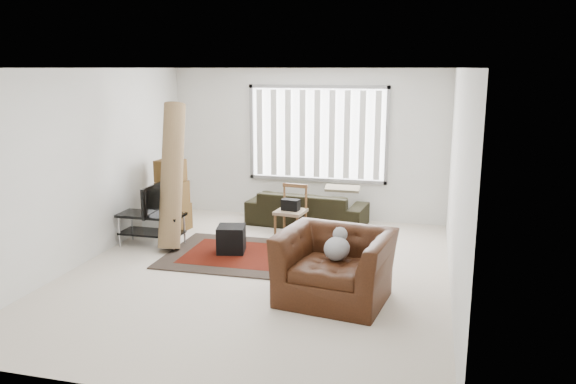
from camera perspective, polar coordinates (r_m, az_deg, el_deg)
name	(u,v)px	position (r m, az deg, el deg)	size (l,w,h in m)	color
room	(270,138)	(7.71, -1.82, 5.48)	(6.00, 6.02, 2.71)	beige
persian_rug	(255,256)	(8.28, -3.42, -6.49)	(2.59, 1.75, 0.02)	black
tv_stand	(152,222)	(8.93, -13.69, -3.03)	(1.01, 0.45, 0.50)	black
tv	(150,199)	(8.84, -13.81, -0.69)	(0.82, 0.11, 0.47)	black
subwoofer	(231,239)	(8.39, -5.79, -4.78)	(0.40, 0.40, 0.40)	black
moving_boxes	(172,198)	(9.66, -11.68, -0.58)	(0.55, 0.52, 1.20)	brown
white_flatpack	(161,214)	(9.36, -12.81, -2.21)	(0.59, 0.09, 0.75)	silver
rolled_rug	(172,175)	(8.70, -11.71, 1.66)	(0.33, 0.33, 2.21)	brown
sofa	(307,203)	(9.79, 1.95, -1.14)	(2.05, 0.89, 0.79)	black
side_chair	(291,209)	(9.09, 0.31, -1.71)	(0.51, 0.51, 0.85)	#837056
armchair	(335,261)	(6.68, 4.80, -7.02)	(1.43, 1.29, 0.94)	#37190B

